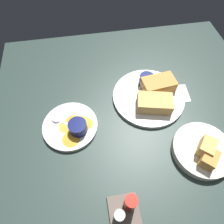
{
  "coord_description": "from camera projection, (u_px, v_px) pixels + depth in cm",
  "views": [
    {
      "loc": [
        15.48,
        35.5,
        65.05
      ],
      "look_at": [
        8.89,
        -3.28,
        3.0
      ],
      "focal_mm": 31.51,
      "sensor_mm": 36.0,
      "label": 1
    }
  ],
  "objects": [
    {
      "name": "sandwich_half_near",
      "position": [
        155.0,
        103.0,
        0.74
      ],
      "size": [
        14.53,
        10.43,
        4.8
      ],
      "color": "tan",
      "rests_on": "plate_sandwich_main"
    },
    {
      "name": "sandwich_half_far",
      "position": [
        158.0,
        85.0,
        0.79
      ],
      "size": [
        13.97,
        9.02,
        4.8
      ],
      "color": "#C68C42",
      "rests_on": "plate_sandwich_main"
    },
    {
      "name": "spoon_by_gravy_ramekin",
      "position": [
        59.0,
        121.0,
        0.73
      ],
      "size": [
        9.37,
        6.02,
        0.8
      ],
      "color": "silver",
      "rests_on": "plate_chips_companion"
    },
    {
      "name": "bread_basket_rear",
      "position": [
        203.0,
        150.0,
        0.66
      ],
      "size": [
        20.2,
        20.2,
        8.05
      ],
      "color": "silver",
      "rests_on": "ground_plane"
    },
    {
      "name": "plate_chips_companion",
      "position": [
        70.0,
        126.0,
        0.73
      ],
      "size": [
        20.24,
        20.24,
        1.6
      ],
      "primitive_type": "cylinder",
      "color": "silver",
      "rests_on": "ground_plane"
    },
    {
      "name": "spoon_by_dark_ramekin",
      "position": [
        152.0,
        91.0,
        0.8
      ],
      "size": [
        4.06,
        9.9,
        0.8
      ],
      "color": "silver",
      "rests_on": "plate_sandwich_main"
    },
    {
      "name": "condiment_caddy",
      "position": [
        126.0,
        208.0,
        0.56
      ],
      "size": [
        9.0,
        9.0,
        9.5
      ],
      "color": "brown",
      "rests_on": "ground_plane"
    },
    {
      "name": "ground_plane",
      "position": [
        136.0,
        122.0,
        0.76
      ],
      "size": [
        110.0,
        110.0,
        3.0
      ],
      "primitive_type": "cube",
      "color": "#283833"
    },
    {
      "name": "paper_napkin_folded",
      "position": [
        175.0,
        93.0,
        0.82
      ],
      "size": [
        11.75,
        9.94,
        0.4
      ],
      "primitive_type": "cube",
      "rotation": [
        0.0,
        0.0,
        -0.09
      ],
      "color": "white",
      "rests_on": "ground_plane"
    },
    {
      "name": "plantain_chip_scatter",
      "position": [
        75.0,
        127.0,
        0.71
      ],
      "size": [
        14.78,
        14.72,
        0.6
      ],
      "color": "gold",
      "rests_on": "plate_chips_companion"
    },
    {
      "name": "plate_sandwich_main",
      "position": [
        148.0,
        97.0,
        0.8
      ],
      "size": [
        28.88,
        28.88,
        1.6
      ],
      "primitive_type": "cylinder",
      "color": "silver",
      "rests_on": "ground_plane"
    },
    {
      "name": "ramekin_dark_sauce",
      "position": [
        146.0,
        80.0,
        0.81
      ],
      "size": [
        6.0,
        6.0,
        4.29
      ],
      "color": "#0C144C",
      "rests_on": "plate_sandwich_main"
    },
    {
      "name": "ramekin_light_gravy",
      "position": [
        78.0,
        127.0,
        0.69
      ],
      "size": [
        6.55,
        6.55,
        4.13
      ],
      "color": "#0C144C",
      "rests_on": "plate_chips_companion"
    }
  ]
}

